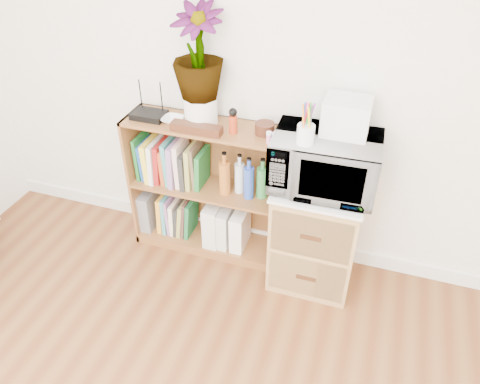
% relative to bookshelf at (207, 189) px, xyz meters
% --- Properties ---
extents(skirting_board, '(4.00, 0.02, 0.10)m').
position_rel_bookshelf_xyz_m(skirting_board, '(0.35, 0.14, -0.42)').
color(skirting_board, white).
rests_on(skirting_board, ground).
extents(bookshelf, '(1.00, 0.30, 0.95)m').
position_rel_bookshelf_xyz_m(bookshelf, '(0.00, 0.00, 0.00)').
color(bookshelf, brown).
rests_on(bookshelf, ground).
extents(wicker_unit, '(0.50, 0.45, 0.70)m').
position_rel_bookshelf_xyz_m(wicker_unit, '(0.75, -0.08, -0.12)').
color(wicker_unit, '#9E7542').
rests_on(wicker_unit, ground).
extents(microwave, '(0.59, 0.41, 0.32)m').
position_rel_bookshelf_xyz_m(microwave, '(0.75, -0.08, 0.41)').
color(microwave, silver).
rests_on(microwave, wicker_unit).
extents(pen_cup, '(0.09, 0.09, 0.10)m').
position_rel_bookshelf_xyz_m(pen_cup, '(0.65, -0.18, 0.62)').
color(pen_cup, white).
rests_on(pen_cup, microwave).
extents(small_appliance, '(0.25, 0.20, 0.19)m').
position_rel_bookshelf_xyz_m(small_appliance, '(0.83, -0.01, 0.66)').
color(small_appliance, white).
rests_on(small_appliance, microwave).
extents(router, '(0.20, 0.14, 0.04)m').
position_rel_bookshelf_xyz_m(router, '(-0.35, -0.02, 0.49)').
color(router, black).
rests_on(router, bookshelf).
extents(white_bowl, '(0.13, 0.13, 0.03)m').
position_rel_bookshelf_xyz_m(white_bowl, '(-0.18, -0.03, 0.49)').
color(white_bowl, white).
rests_on(white_bowl, bookshelf).
extents(plant_pot, '(0.20, 0.20, 0.17)m').
position_rel_bookshelf_xyz_m(plant_pot, '(-0.02, 0.02, 0.56)').
color(plant_pot, white).
rests_on(plant_pot, bookshelf).
extents(potted_plant, '(0.29, 0.29, 0.52)m').
position_rel_bookshelf_xyz_m(potted_plant, '(-0.02, 0.02, 0.90)').
color(potted_plant, '#3D742E').
rests_on(potted_plant, plant_pot).
extents(trinket_box, '(0.31, 0.08, 0.05)m').
position_rel_bookshelf_xyz_m(trinket_box, '(-0.00, -0.10, 0.50)').
color(trinket_box, '#371B0F').
rests_on(trinket_box, bookshelf).
extents(kokeshi_doll, '(0.05, 0.05, 0.11)m').
position_rel_bookshelf_xyz_m(kokeshi_doll, '(0.20, -0.04, 0.53)').
color(kokeshi_doll, '#AD3115').
rests_on(kokeshi_doll, bookshelf).
extents(wooden_bowl, '(0.11, 0.11, 0.07)m').
position_rel_bookshelf_xyz_m(wooden_bowl, '(0.38, 0.01, 0.51)').
color(wooden_bowl, '#391A0F').
rests_on(wooden_bowl, bookshelf).
extents(paint_jars, '(0.10, 0.04, 0.05)m').
position_rel_bookshelf_xyz_m(paint_jars, '(0.46, -0.09, 0.50)').
color(paint_jars, pink).
rests_on(paint_jars, bookshelf).
extents(file_box, '(0.09, 0.23, 0.28)m').
position_rel_bookshelf_xyz_m(file_box, '(-0.44, 0.00, -0.26)').
color(file_box, slate).
rests_on(file_box, bookshelf).
extents(magazine_holder_left, '(0.10, 0.25, 0.31)m').
position_rel_bookshelf_xyz_m(magazine_holder_left, '(0.05, -0.01, -0.25)').
color(magazine_holder_left, silver).
rests_on(magazine_holder_left, bookshelf).
extents(magazine_holder_mid, '(0.09, 0.23, 0.28)m').
position_rel_bookshelf_xyz_m(magazine_holder_mid, '(0.13, -0.01, -0.26)').
color(magazine_holder_mid, silver).
rests_on(magazine_holder_mid, bookshelf).
extents(magazine_holder_right, '(0.09, 0.22, 0.28)m').
position_rel_bookshelf_xyz_m(magazine_holder_right, '(0.24, -0.01, -0.27)').
color(magazine_holder_right, white).
rests_on(magazine_holder_right, bookshelf).
extents(cookbooks, '(0.45, 0.20, 0.31)m').
position_rel_bookshelf_xyz_m(cookbooks, '(-0.24, -0.00, 0.16)').
color(cookbooks, '#1B6828').
rests_on(cookbooks, bookshelf).
extents(liquor_bottles, '(0.31, 0.07, 0.29)m').
position_rel_bookshelf_xyz_m(liquor_bottles, '(0.26, 0.00, 0.16)').
color(liquor_bottles, '#B56222').
rests_on(liquor_bottles, bookshelf).
extents(lower_books, '(0.26, 0.19, 0.30)m').
position_rel_bookshelf_xyz_m(lower_books, '(-0.23, 0.00, -0.27)').
color(lower_books, '#F8A62B').
rests_on(lower_books, bookshelf).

